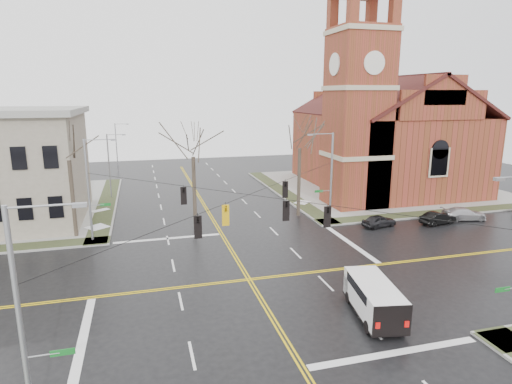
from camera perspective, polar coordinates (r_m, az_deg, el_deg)
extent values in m
plane|color=black|center=(30.97, -0.94, -11.58)|extent=(120.00, 120.00, 0.00)
cube|color=gray|center=(62.59, 15.85, 0.65)|extent=(30.00, 30.00, 0.15)
cube|color=#2D341C|center=(56.80, 3.81, -0.02)|extent=(2.00, 30.00, 0.02)
cube|color=#2D341C|center=(51.60, 23.68, -2.43)|extent=(30.00, 2.00, 0.02)
cube|color=#2D341C|center=(54.01, -19.30, -1.41)|extent=(2.00, 30.00, 0.02)
cube|color=gold|center=(30.94, -1.16, -11.60)|extent=(0.12, 100.00, 0.01)
cube|color=gold|center=(30.99, -0.72, -11.55)|extent=(0.12, 100.00, 0.01)
cube|color=gold|center=(30.86, -0.88, -11.67)|extent=(100.00, 0.12, 0.01)
cube|color=gold|center=(31.07, -0.99, -11.49)|extent=(100.00, 0.12, 0.01)
cube|color=silver|center=(24.28, 18.04, -19.71)|extent=(9.50, 0.50, 0.01)
cube|color=silver|center=(39.99, -11.71, -6.08)|extent=(9.50, 0.50, 0.01)
cube|color=silver|center=(26.00, -22.11, -17.70)|extent=(0.50, 9.50, 0.01)
cube|color=silver|center=(38.89, 12.45, -6.67)|extent=(0.50, 9.50, 0.01)
cube|color=brown|center=(50.43, 13.32, 9.35)|extent=(6.00, 6.00, 20.00)
cube|color=#B8AB8D|center=(50.79, 13.91, 20.10)|extent=(6.30, 6.30, 0.50)
cylinder|color=silver|center=(47.79, 15.50, 16.26)|extent=(2.40, 0.15, 2.40)
cylinder|color=silver|center=(49.08, 10.43, 16.41)|extent=(0.15, 2.40, 2.40)
cube|color=brown|center=(63.14, 16.44, 5.26)|extent=(18.00, 24.00, 10.00)
cube|color=brown|center=(53.98, 11.20, 1.30)|extent=(2.00, 5.00, 4.40)
cylinder|color=gray|center=(43.73, 10.01, 1.92)|extent=(0.20, 0.20, 9.00)
cylinder|color=gray|center=(43.76, 9.22, 0.15)|extent=(1.20, 0.06, 0.06)
cube|color=#11641F|center=(43.48, 8.38, 0.10)|extent=(0.90, 0.04, 0.25)
cylinder|color=gray|center=(42.63, 8.76, 7.67)|extent=(2.40, 0.08, 0.08)
cube|color=gray|center=(42.16, 7.25, 7.59)|extent=(0.50, 0.22, 0.15)
cylinder|color=gray|center=(39.95, -21.45, 0.18)|extent=(0.20, 0.20, 9.00)
cylinder|color=gray|center=(40.18, -20.44, -1.65)|extent=(1.20, 0.06, 0.06)
cube|color=#11641F|center=(40.12, -19.45, -1.60)|extent=(0.90, 0.04, 0.25)
cylinder|color=gray|center=(39.16, -20.22, 6.57)|extent=(2.40, 0.08, 0.08)
cube|color=gray|center=(39.08, -18.46, 6.62)|extent=(0.50, 0.22, 0.15)
cube|color=#11641F|center=(25.17, 30.03, -11.20)|extent=(0.90, 0.04, 0.25)
cube|color=gray|center=(22.82, 29.67, 1.51)|extent=(0.50, 0.22, 0.15)
cylinder|color=gray|center=(18.41, -28.92, -15.25)|extent=(0.20, 0.20, 9.00)
cylinder|color=gray|center=(18.91, -26.59, -18.89)|extent=(1.20, 0.06, 0.06)
cube|color=#11641F|center=(18.77, -24.38, -18.90)|extent=(0.90, 0.04, 0.25)
cylinder|color=gray|center=(16.63, -26.55, -1.67)|extent=(2.40, 0.08, 0.08)
cube|color=gray|center=(16.43, -22.44, -1.61)|extent=(0.50, 0.22, 0.15)
cylinder|color=black|center=(28.95, -0.98, -0.35)|extent=(23.02, 23.02, 0.03)
cylinder|color=black|center=(28.95, -0.98, -0.35)|extent=(23.02, 23.02, 0.03)
imported|color=black|center=(24.64, -7.75, -4.67)|extent=(0.21, 0.26, 1.30)
imported|color=black|center=(33.98, 3.91, 0.32)|extent=(0.21, 0.26, 1.30)
imported|color=gold|center=(26.83, -4.07, -3.11)|extent=(0.21, 0.26, 1.30)
imported|color=black|center=(32.31, -9.63, -0.49)|extent=(0.21, 0.26, 1.30)
imported|color=black|center=(26.78, 9.50, -3.29)|extent=(0.21, 0.26, 1.30)
imported|color=black|center=(27.84, 4.04, -2.51)|extent=(0.21, 0.26, 1.30)
cylinder|color=gray|center=(56.15, -19.00, 3.26)|extent=(0.16, 0.16, 8.00)
cylinder|color=gray|center=(55.61, -18.26, 7.28)|extent=(2.00, 0.07, 0.07)
cube|color=gray|center=(55.57, -17.22, 7.30)|extent=(0.45, 0.20, 0.13)
cylinder|color=gray|center=(75.93, -18.10, 5.67)|extent=(0.16, 0.16, 8.00)
cylinder|color=gray|center=(75.53, -17.55, 8.66)|extent=(2.00, 0.07, 0.07)
cube|color=gray|center=(75.51, -16.78, 8.67)|extent=(0.45, 0.20, 0.13)
cube|color=white|center=(26.72, 15.47, -13.39)|extent=(2.98, 5.63, 1.72)
cube|color=white|center=(28.71, 13.88, -11.94)|extent=(2.20, 1.26, 1.21)
cube|color=black|center=(28.79, 13.71, -10.65)|extent=(1.86, 0.45, 0.81)
cube|color=black|center=(26.66, 15.39, -12.13)|extent=(2.70, 3.95, 0.56)
cube|color=#B70C0A|center=(24.31, 15.92, -16.75)|extent=(0.25, 0.11, 0.34)
cube|color=#B70C0A|center=(24.88, 19.46, -16.28)|extent=(0.25, 0.11, 0.34)
cube|color=black|center=(27.12, 15.35, -15.06)|extent=(3.04, 5.69, 0.10)
cylinder|color=black|center=(28.30, 12.28, -13.57)|extent=(0.39, 0.76, 0.73)
cylinder|color=black|center=(28.88, 15.90, -13.22)|extent=(0.39, 0.76, 0.73)
cylinder|color=black|center=(25.36, 14.72, -17.03)|extent=(0.39, 0.76, 0.73)
cylinder|color=black|center=(26.00, 18.75, -16.51)|extent=(0.39, 0.76, 0.73)
imported|color=black|center=(44.09, 16.09, -3.72)|extent=(3.75, 2.07, 1.21)
imported|color=black|center=(46.96, 23.09, -3.22)|extent=(3.98, 1.93, 1.26)
imported|color=#AEADB0|center=(49.64, 25.96, -2.63)|extent=(4.80, 2.66, 1.31)
cylinder|color=#32291F|center=(41.89, -23.24, -0.82)|extent=(0.36, 0.36, 7.00)
cylinder|color=#32291F|center=(41.95, -8.22, 0.02)|extent=(0.36, 0.36, 6.84)
cylinder|color=#32291F|center=(45.34, 5.74, 1.30)|extent=(0.36, 0.36, 7.22)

